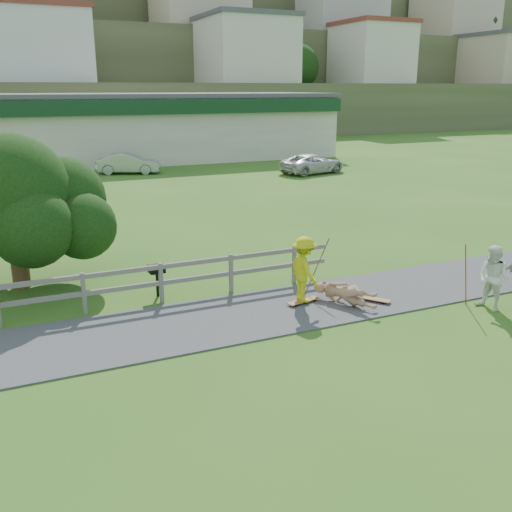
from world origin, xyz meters
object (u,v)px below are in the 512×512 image
object	(u,v)px
spectator_a	(493,278)
bbq	(157,281)
skater_fallen	(345,294)
car_white	(313,164)
tree	(14,219)
car_silver	(128,163)
skater_rider	(304,273)

from	to	relation	value
spectator_a	bbq	xyz separation A→B (m)	(-7.63, 4.49, -0.40)
skater_fallen	car_white	world-z (taller)	car_white
bbq	tree	bearing A→B (deg)	141.20
skater_fallen	car_silver	xyz separation A→B (m)	(-0.06, 26.32, 0.35)
car_white	skater_fallen	bearing A→B (deg)	138.69
tree	bbq	world-z (taller)	tree
car_silver	tree	distance (m)	22.61
car_silver	tree	xyz separation A→B (m)	(-7.65, -21.24, 1.33)
car_white	tree	size ratio (longest dim) A/B	0.88
skater_fallen	car_silver	distance (m)	26.32
spectator_a	car_silver	xyz separation A→B (m)	(-3.37, 28.10, -0.17)
car_white	tree	bearing A→B (deg)	117.15
skater_rider	car_white	world-z (taller)	skater_rider
bbq	car_silver	bearing A→B (deg)	76.10
skater_rider	car_silver	xyz separation A→B (m)	(0.89, 25.81, -0.20)
skater_rider	bbq	xyz separation A→B (m)	(-3.37, 2.19, -0.43)
tree	skater_rider	bearing A→B (deg)	-34.09
skater_fallen	spectator_a	size ratio (longest dim) A/B	1.05
skater_rider	car_white	xyz separation A→B (m)	(12.19, 20.93, -0.24)
spectator_a	tree	distance (m)	13.03
skater_fallen	car_silver	bearing A→B (deg)	64.55
car_white	tree	distance (m)	25.07
spectator_a	skater_fallen	bearing A→B (deg)	-132.99
skater_rider	car_white	distance (m)	24.22
skater_fallen	bbq	distance (m)	5.10
bbq	car_white	bearing A→B (deg)	46.64
spectator_a	tree	bearing A→B (deg)	-136.58
skater_fallen	spectator_a	xyz separation A→B (m)	(3.31, -1.78, 0.52)
skater_fallen	car_white	xyz separation A→B (m)	(11.23, 21.44, 0.32)
car_white	spectator_a	bearing A→B (deg)	147.49
skater_rider	skater_fallen	world-z (taller)	skater_rider
car_white	bbq	distance (m)	24.36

